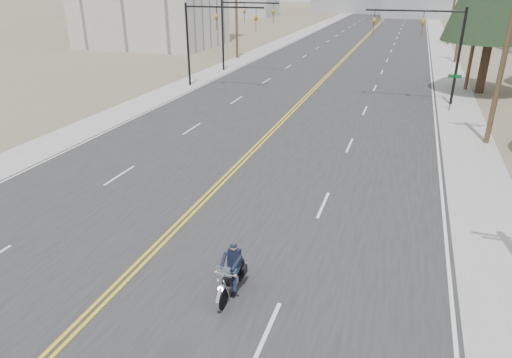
% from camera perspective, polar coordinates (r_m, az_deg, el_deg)
% --- Properties ---
extents(road, '(20.00, 200.00, 0.01)m').
position_cam_1_polar(road, '(76.11, 13.09, 16.44)').
color(road, '#303033').
rests_on(road, ground).
extents(sidewalk_left, '(3.00, 200.00, 0.01)m').
position_cam_1_polar(sidewalk_left, '(78.12, 4.33, 17.12)').
color(sidewalk_left, '#A5A5A0').
rests_on(sidewalk_left, ground).
extents(sidewalk_right, '(3.00, 200.00, 0.01)m').
position_cam_1_polar(sidewalk_right, '(75.80, 22.05, 15.36)').
color(sidewalk_right, '#A5A5A0').
rests_on(sidewalk_right, ground).
extents(traffic_mast_left, '(7.10, 0.26, 7.00)m').
position_cam_1_polar(traffic_mast_left, '(40.98, -5.98, 18.16)').
color(traffic_mast_left, black).
rests_on(traffic_mast_left, ground).
extents(traffic_mast_right, '(7.10, 0.26, 7.00)m').
position_cam_1_polar(traffic_mast_right, '(37.42, 21.16, 16.28)').
color(traffic_mast_right, black).
rests_on(traffic_mast_right, ground).
extents(traffic_mast_far, '(6.10, 0.26, 7.00)m').
position_cam_1_polar(traffic_mast_far, '(48.48, -2.29, 19.02)').
color(traffic_mast_far, black).
rests_on(traffic_mast_far, ground).
extents(street_sign, '(0.90, 0.06, 2.62)m').
position_cam_1_polar(street_sign, '(36.01, 23.41, 10.61)').
color(street_sign, black).
rests_on(street_sign, ground).
extents(utility_pole_b, '(2.20, 0.30, 11.50)m').
position_cam_1_polar(utility_pole_b, '(28.73, 29.03, 15.31)').
color(utility_pole_b, brown).
rests_on(utility_pole_b, ground).
extents(utility_pole_c, '(2.20, 0.30, 11.00)m').
position_cam_1_polar(utility_pole_c, '(43.57, 25.99, 17.43)').
color(utility_pole_c, brown).
rests_on(utility_pole_c, ground).
extents(utility_pole_d, '(2.20, 0.30, 11.50)m').
position_cam_1_polar(utility_pole_d, '(58.46, 24.56, 18.94)').
color(utility_pole_d, brown).
rests_on(utility_pole_d, ground).
extents(utility_pole_e, '(2.20, 0.30, 11.00)m').
position_cam_1_polar(utility_pole_e, '(75.41, 23.54, 19.52)').
color(utility_pole_e, brown).
rests_on(utility_pole_e, ground).
extents(utility_pole_left, '(2.20, 0.30, 10.50)m').
position_cam_1_polar(utility_pole_left, '(57.03, -2.47, 20.31)').
color(utility_pole_left, brown).
rests_on(utility_pole_left, ground).
extents(motorcyclist, '(0.88, 2.03, 1.58)m').
position_cam_1_polar(motorcyclist, '(13.83, -3.16, -11.47)').
color(motorcyclist, black).
rests_on(motorcyclist, ground).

